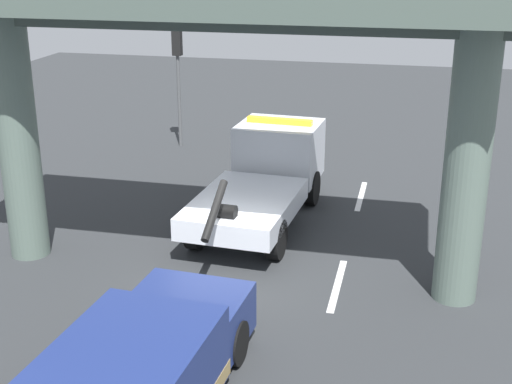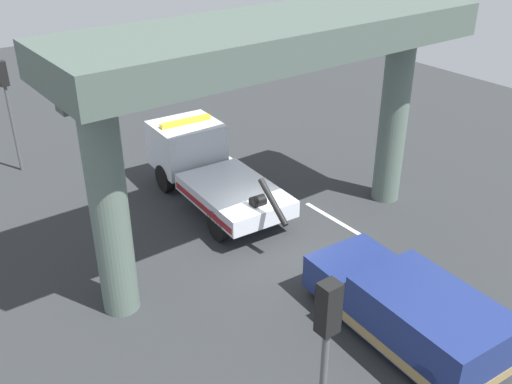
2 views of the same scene
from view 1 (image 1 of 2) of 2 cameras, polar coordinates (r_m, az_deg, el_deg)
name	(u,v)px [view 1 (image 1 of 2)]	position (r m, az deg, el deg)	size (l,w,h in m)	color
ground_plane	(228,276)	(16.67, -2.22, -6.72)	(60.00, 40.00, 0.10)	#2D3033
lane_stripe_mid	(337,285)	(16.23, 6.54, -7.42)	(2.60, 0.16, 0.01)	silver
lane_stripe_east	(361,196)	(21.73, 8.42, -0.31)	(2.60, 0.16, 0.01)	silver
tow_truck_white	(266,174)	(19.65, 0.80, 1.43)	(7.32, 2.78, 2.46)	silver
towed_van_green	(142,374)	(11.91, -9.16, -14.18)	(5.33, 2.52, 1.58)	navy
overpass_structure	(225,25)	(15.03, -2.50, 13.21)	(3.60, 12.12, 6.83)	#596B60
traffic_light_far	(178,62)	(26.20, -6.27, 10.28)	(0.39, 0.32, 4.28)	#515456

